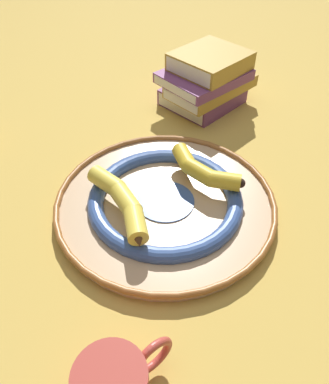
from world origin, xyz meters
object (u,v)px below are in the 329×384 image
object	(u,v)px
decorative_bowl	(165,200)
banana_b	(123,202)
banana_a	(201,169)
book_stack	(206,81)

from	to	relation	value
decorative_bowl	banana_b	distance (m)	0.08
banana_a	book_stack	bearing A→B (deg)	127.14
banana_b	decorative_bowl	bearing A→B (deg)	-90.43
banana_a	banana_b	distance (m)	0.16
decorative_bowl	banana_b	size ratio (longest dim) A/B	1.96
banana_a	book_stack	world-z (taller)	book_stack
decorative_bowl	book_stack	bearing A→B (deg)	-43.39
decorative_bowl	book_stack	world-z (taller)	book_stack
banana_b	book_stack	world-z (taller)	book_stack
banana_a	banana_b	xyz separation A→B (m)	(-0.01, 0.15, 0.00)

